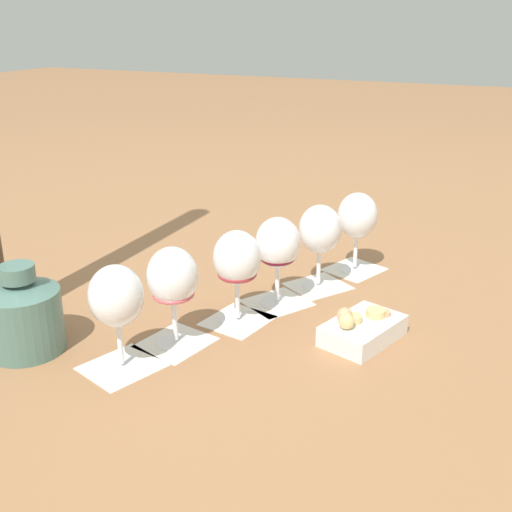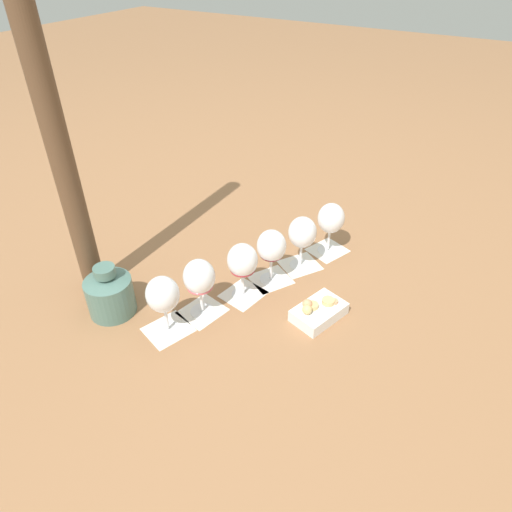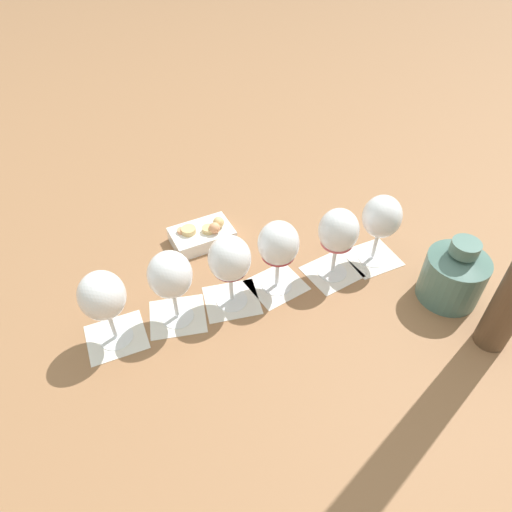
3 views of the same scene
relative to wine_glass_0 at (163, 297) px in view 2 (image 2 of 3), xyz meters
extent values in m
plane|color=#936642|center=(0.26, -0.10, -0.11)|extent=(8.00, 8.00, 0.00)
cube|color=silver|center=(0.00, 0.00, -0.11)|extent=(0.13, 0.13, 0.00)
cube|color=silver|center=(0.10, -0.03, -0.11)|extent=(0.13, 0.12, 0.00)
cube|color=silver|center=(0.21, -0.09, -0.11)|extent=(0.12, 0.12, 0.00)
cube|color=silver|center=(0.31, -0.12, -0.11)|extent=(0.14, 0.14, 0.00)
cube|color=silver|center=(0.41, -0.17, -0.11)|extent=(0.14, 0.14, 0.00)
cube|color=silver|center=(0.52, -0.21, -0.11)|extent=(0.14, 0.13, 0.00)
cylinder|color=white|center=(0.00, 0.00, -0.11)|extent=(0.06, 0.06, 0.01)
cylinder|color=white|center=(0.00, 0.00, -0.07)|extent=(0.01, 0.01, 0.07)
ellipsoid|color=white|center=(0.00, 0.00, 0.01)|extent=(0.08, 0.08, 0.09)
ellipsoid|color=pink|center=(0.00, 0.00, -0.01)|extent=(0.07, 0.07, 0.04)
cylinder|color=white|center=(0.10, -0.03, -0.11)|extent=(0.06, 0.06, 0.01)
cylinder|color=white|center=(0.10, -0.03, -0.07)|extent=(0.01, 0.01, 0.07)
ellipsoid|color=white|center=(0.10, -0.03, 0.01)|extent=(0.08, 0.08, 0.09)
ellipsoid|color=#D05660|center=(0.10, -0.03, -0.02)|extent=(0.07, 0.07, 0.02)
cylinder|color=white|center=(0.21, -0.09, -0.11)|extent=(0.06, 0.06, 0.01)
cylinder|color=white|center=(0.21, -0.09, -0.07)|extent=(0.01, 0.01, 0.07)
ellipsoid|color=white|center=(0.21, -0.09, 0.01)|extent=(0.08, 0.08, 0.09)
ellipsoid|color=#A32E38|center=(0.21, -0.09, -0.02)|extent=(0.07, 0.07, 0.02)
cylinder|color=white|center=(0.31, -0.12, -0.11)|extent=(0.06, 0.06, 0.01)
cylinder|color=white|center=(0.31, -0.12, -0.07)|extent=(0.01, 0.01, 0.07)
ellipsoid|color=white|center=(0.31, -0.12, 0.01)|extent=(0.08, 0.08, 0.09)
ellipsoid|color=maroon|center=(0.31, -0.12, -0.02)|extent=(0.07, 0.07, 0.03)
cylinder|color=white|center=(0.41, -0.17, -0.11)|extent=(0.06, 0.06, 0.01)
cylinder|color=white|center=(0.41, -0.17, -0.07)|extent=(0.01, 0.01, 0.07)
ellipsoid|color=white|center=(0.41, -0.17, 0.01)|extent=(0.08, 0.08, 0.09)
ellipsoid|color=#410918|center=(0.41, -0.17, -0.01)|extent=(0.07, 0.07, 0.04)
cylinder|color=white|center=(0.52, -0.21, -0.11)|extent=(0.06, 0.06, 0.01)
cylinder|color=white|center=(0.52, -0.21, -0.07)|extent=(0.01, 0.01, 0.07)
ellipsoid|color=white|center=(0.52, -0.21, 0.01)|extent=(0.08, 0.08, 0.09)
ellipsoid|color=#37131D|center=(0.52, -0.21, -0.01)|extent=(0.07, 0.07, 0.04)
cylinder|color=#4C7066|center=(-0.02, 0.17, -0.06)|extent=(0.12, 0.12, 0.10)
cone|color=#4C7066|center=(-0.02, 0.17, 0.00)|extent=(0.12, 0.12, 0.02)
cylinder|color=#4C7066|center=(-0.02, 0.17, 0.02)|extent=(0.05, 0.05, 0.03)
cube|color=white|center=(0.23, -0.31, -0.09)|extent=(0.16, 0.12, 0.03)
cylinder|color=#DBB775|center=(0.26, -0.32, -0.07)|extent=(0.03, 0.03, 0.01)
sphere|color=#DBB775|center=(0.20, -0.29, -0.06)|extent=(0.03, 0.03, 0.03)
cylinder|color=tan|center=(0.27, -0.33, -0.07)|extent=(0.02, 0.02, 0.01)
sphere|color=tan|center=(0.22, -0.28, -0.06)|extent=(0.03, 0.03, 0.03)
cylinder|color=#DBB775|center=(0.23, -0.29, -0.07)|extent=(0.03, 0.03, 0.01)
cylinder|color=brown|center=(0.03, 0.28, 0.39)|extent=(0.06, 0.06, 1.01)
camera|label=1|loc=(-0.68, -0.53, 0.39)|focal=45.00mm
camera|label=2|loc=(-0.59, -0.60, 0.71)|focal=32.00mm
camera|label=3|loc=(0.69, 0.34, 0.59)|focal=32.00mm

